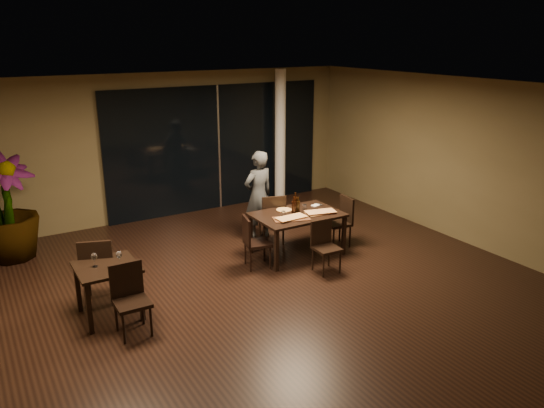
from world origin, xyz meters
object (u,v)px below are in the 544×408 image
Objects in this scene: potted_plant at (6,207)px; bottle_a at (294,205)px; chair_main_right at (341,219)px; chair_main_left at (253,239)px; side_table at (107,274)px; chair_main_near at (324,243)px; chair_main_far at (272,217)px; diner at (258,195)px; chair_side_far at (98,267)px; bottle_c at (295,202)px; bottle_b at (298,205)px; main_table at (297,218)px; chair_side_near at (130,295)px.

potted_plant reaches higher than bottle_a.
chair_main_left is at bearing -82.94° from chair_main_right.
side_table is at bearing -171.26° from bottle_a.
chair_main_far is at bearing 98.37° from chair_main_near.
chair_main_right is 0.54× the size of diner.
diner reaches higher than chair_side_far.
bottle_c is (0.16, -0.51, 0.39)m from chair_main_far.
potted_plant is at bearing 152.17° from bottle_b.
bottle_c reaches higher than chair_side_far.
bottle_b is at bearing -158.11° from chair_side_far.
chair_side_far is at bearing -84.08° from chair_main_right.
chair_main_left is 2.49m from chair_side_far.
chair_main_left is 1.41m from diner.
chair_side_far reaches higher than main_table.
side_table is 3.03m from potted_plant.
chair_main_right is 4.34m from chair_side_far.
chair_main_far is at bearing 107.09° from bottle_c.
side_table is 0.95× the size of chair_main_near.
chair_main_right is at bearing -7.53° from bottle_b.
bottle_a reaches higher than chair_main_near.
bottle_c is (0.96, 0.20, 0.43)m from chair_main_left.
side_table is 0.87× the size of chair_main_right.
diner reaches higher than chair_main_near.
chair_main_left is 1.08m from bottle_b.
chair_main_right reaches higher than chair_main_near.
bottle_c is at bearing 19.63° from chair_side_near.
chair_main_near is at bearing -36.03° from potted_plant.
main_table is at bearing -9.14° from bottle_a.
main_table is 3.43m from chair_side_near.
bottle_b is at bearing 9.08° from side_table.
chair_main_near is at bearing -45.49° from chair_main_right.
chair_main_far is 0.71m from bottle_a.
potted_plant is at bearing 107.95° from chair_side_near.
side_table is at bearing 18.94° from diner.
diner is (3.07, 2.09, 0.33)m from chair_side_near.
diner is (-1.10, 1.11, 0.33)m from chair_main_right.
potted_plant is 6.59× the size of bottle_b.
main_table is 0.64m from chair_main_far.
chair_main_left is at bearing 22.49° from chair_side_near.
bottle_c is at bearing 120.98° from bottle_b.
chair_main_far is 1.03× the size of chair_side_near.
chair_side_near is 2.62× the size of bottle_c.
main_table is 0.27m from bottle_c.
diner is 1.02m from bottle_b.
main_table is 3.44m from side_table.
chair_main_far is 1.04× the size of chair_main_right.
side_table is 2.50m from chair_main_left.
chair_side_far reaches higher than chair_main_far.
chair_main_right is 2.92× the size of bottle_a.
bottle_a reaches higher than main_table.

